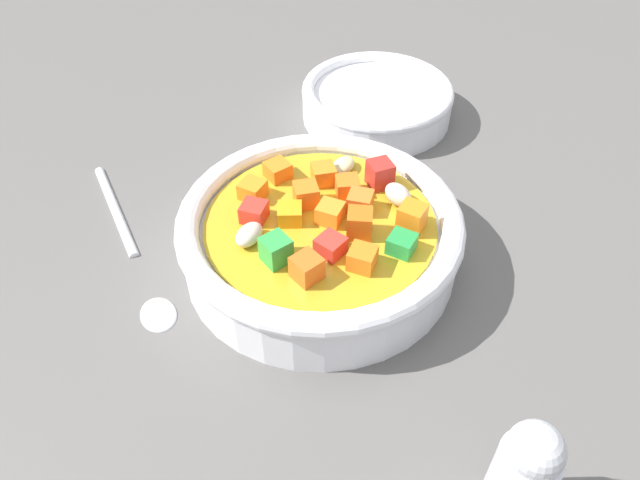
# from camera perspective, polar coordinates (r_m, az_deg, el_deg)

# --- Properties ---
(ground_plane) EXTENTS (1.40, 1.40, 0.02)m
(ground_plane) POSITION_cam_1_polar(r_m,az_deg,el_deg) (0.48, 0.00, -2.77)
(ground_plane) COLOR #565451
(soup_bowl_main) EXTENTS (0.21, 0.21, 0.06)m
(soup_bowl_main) POSITION_cam_1_polar(r_m,az_deg,el_deg) (0.45, 0.04, 0.54)
(soup_bowl_main) COLOR white
(soup_bowl_main) RESTS_ON ground_plane
(spoon) EXTENTS (0.07, 0.21, 0.01)m
(spoon) POSITION_cam_1_polar(r_m,az_deg,el_deg) (0.49, -17.43, -1.14)
(spoon) COLOR silver
(spoon) RESTS_ON ground_plane
(side_bowl_small) EXTENTS (0.15, 0.15, 0.04)m
(side_bowl_small) POSITION_cam_1_polar(r_m,az_deg,el_deg) (0.63, 5.46, 13.14)
(side_bowl_small) COLOR white
(side_bowl_small) RESTS_ON ground_plane
(pepper_shaker) EXTENTS (0.03, 0.03, 0.08)m
(pepper_shaker) POSITION_cam_1_polar(r_m,az_deg,el_deg) (0.34, 18.79, -20.49)
(pepper_shaker) COLOR silver
(pepper_shaker) RESTS_ON ground_plane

